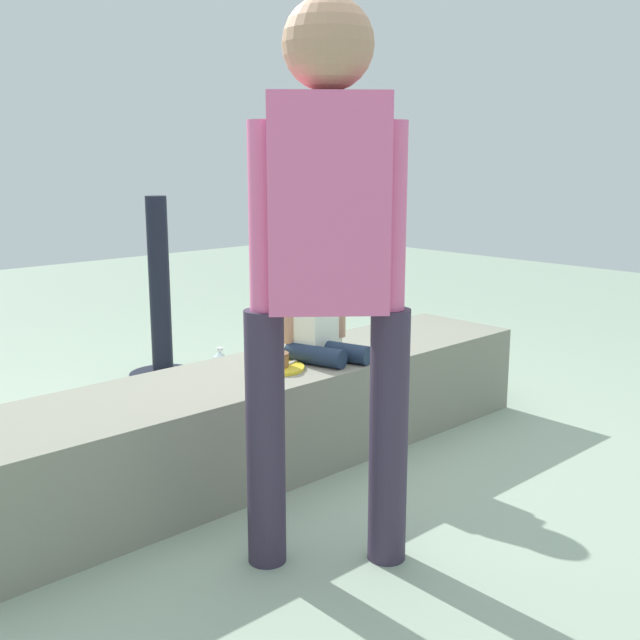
# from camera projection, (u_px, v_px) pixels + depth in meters

# --- Properties ---
(ground_plane) EXTENTS (12.00, 12.00, 0.00)m
(ground_plane) POSITION_uv_depth(u_px,v_px,m) (266.00, 463.00, 3.03)
(ground_plane) COLOR #91A790
(concrete_ledge) EXTENTS (2.55, 0.52, 0.38)m
(concrete_ledge) POSITION_uv_depth(u_px,v_px,m) (266.00, 416.00, 2.99)
(concrete_ledge) COLOR gray
(concrete_ledge) RESTS_ON ground_plane
(child_seated) EXTENTS (0.29, 0.34, 0.48)m
(child_seated) POSITION_uv_depth(u_px,v_px,m) (317.00, 306.00, 3.06)
(child_seated) COLOR #1B2C44
(child_seated) RESTS_ON concrete_ledge
(adult_standing) EXTENTS (0.38, 0.36, 1.59)m
(adult_standing) POSITION_uv_depth(u_px,v_px,m) (328.00, 240.00, 2.11)
(adult_standing) COLOR #34293E
(adult_standing) RESTS_ON ground_plane
(cake_plate) EXTENTS (0.22, 0.22, 0.07)m
(cake_plate) POSITION_uv_depth(u_px,v_px,m) (276.00, 364.00, 2.93)
(cake_plate) COLOR yellow
(cake_plate) RESTS_ON concrete_ledge
(railing_post) EXTENTS (0.36, 0.36, 0.98)m
(railing_post) POSITION_uv_depth(u_px,v_px,m) (161.00, 315.00, 4.08)
(railing_post) COLOR black
(railing_post) RESTS_ON ground_plane
(water_bottle_near_gift) EXTENTS (0.07, 0.07, 0.22)m
(water_bottle_near_gift) POSITION_uv_depth(u_px,v_px,m) (220.00, 369.00, 3.99)
(water_bottle_near_gift) COLOR silver
(water_bottle_near_gift) RESTS_ON ground_plane
(party_cup_red) EXTENTS (0.08, 0.08, 0.12)m
(party_cup_red) POSITION_uv_depth(u_px,v_px,m) (114.00, 427.00, 3.26)
(party_cup_red) COLOR red
(party_cup_red) RESTS_ON ground_plane
(handbag_black_leather) EXTENTS (0.31, 0.11, 0.37)m
(handbag_black_leather) POSITION_uv_depth(u_px,v_px,m) (300.00, 353.00, 4.17)
(handbag_black_leather) COLOR black
(handbag_black_leather) RESTS_ON ground_plane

